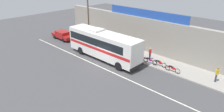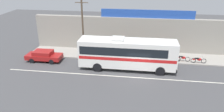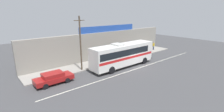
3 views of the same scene
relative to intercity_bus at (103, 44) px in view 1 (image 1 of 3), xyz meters
The scene contains 14 objects.
ground_plane 2.82m from the intercity_bus, 41.56° to the right, with size 70.00×70.00×0.00m, color #444447.
sidewalk_slab 4.63m from the intercity_bus, 69.86° to the left, with size 30.00×3.60×0.14m, color gray.
storefront_facade 6.25m from the intercity_bus, 76.67° to the left, with size 30.00×0.70×4.80m, color gray.
storefront_billboard 7.24m from the intercity_bus, 70.26° to the left, with size 12.47×0.12×1.10m, color #234CAD.
road_center_stripe 3.26m from the intercity_bus, 55.27° to the right, with size 30.00×0.14×0.01m, color silver.
intercity_bus is the anchor object (origin of this frame).
parked_car 10.70m from the intercity_bus, behind, with size 4.46×1.92×1.37m.
utility_pole 6.66m from the intercity_bus, 155.94° to the left, with size 1.60×0.22×7.67m.
motorcycle_black 9.19m from the intercity_bus, 16.30° to the left, with size 1.86×0.56×0.94m.
motorcycle_purple 6.36m from the intercity_bus, 25.53° to the left, with size 1.96×0.56×0.94m.
motorcycle_orange 7.57m from the intercity_bus, 22.44° to the left, with size 1.85×0.56×0.94m.
motorcycle_blue 5.31m from the intercity_bus, 30.65° to the left, with size 1.94×0.56×0.94m.
pedestrian_far_right 6.23m from the intercity_bus, 36.46° to the left, with size 0.30×0.48×1.62m.
pedestrian_near_shop 13.54m from the intercity_bus, 15.80° to the left, with size 0.30×0.48×1.70m.
Camera 1 is at (15.90, -15.26, 10.79)m, focal length 31.42 mm.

